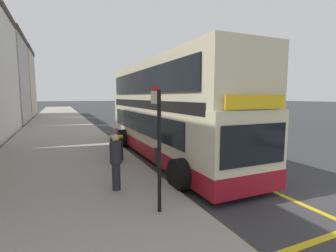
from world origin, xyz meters
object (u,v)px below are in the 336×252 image
(parked_car_silver_far, at_px, (194,118))
(pedestrian_waiting_near_sign, at_px, (116,160))
(bus_stop_sign, at_px, (158,140))
(litter_bin, at_px, (117,148))
(double_decker_bus, at_px, (167,114))

(parked_car_silver_far, bearing_deg, pedestrian_waiting_near_sign, -127.77)
(bus_stop_sign, xyz_separation_m, litter_bin, (0.12, 5.15, -1.17))
(double_decker_bus, relative_size, bus_stop_sign, 3.88)
(parked_car_silver_far, height_order, litter_bin, parked_car_silver_far)
(parked_car_silver_far, relative_size, pedestrian_waiting_near_sign, 2.55)
(parked_car_silver_far, relative_size, litter_bin, 3.99)
(double_decker_bus, distance_m, bus_stop_sign, 5.88)
(double_decker_bus, relative_size, parked_car_silver_far, 2.72)
(parked_car_silver_far, xyz_separation_m, pedestrian_waiting_near_sign, (-10.53, -13.75, 0.23))
(bus_stop_sign, bearing_deg, litter_bin, 88.66)
(double_decker_bus, bearing_deg, bus_stop_sign, -115.63)
(parked_car_silver_far, bearing_deg, double_decker_bus, -126.19)
(double_decker_bus, height_order, parked_car_silver_far, double_decker_bus)
(double_decker_bus, bearing_deg, pedestrian_waiting_near_sign, -131.57)
(bus_stop_sign, relative_size, litter_bin, 2.80)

